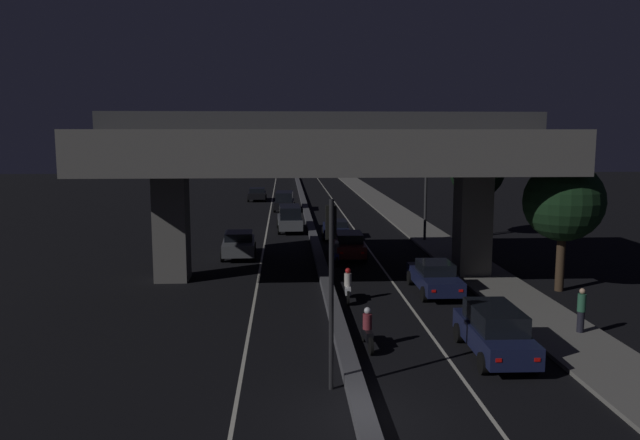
% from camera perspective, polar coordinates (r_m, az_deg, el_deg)
% --- Properties ---
extents(ground_plane, '(200.00, 200.00, 0.00)m').
position_cam_1_polar(ground_plane, '(17.06, 3.95, -17.78)').
color(ground_plane, black).
extents(lane_line_left_inner, '(0.12, 126.00, 0.00)m').
position_cam_1_polar(lane_line_left_inner, '(50.80, -4.79, -0.42)').
color(lane_line_left_inner, beige).
rests_on(lane_line_left_inner, ground_plane).
extents(lane_line_right_inner, '(0.12, 126.00, 0.00)m').
position_cam_1_polar(lane_line_right_inner, '(51.07, 2.80, -0.35)').
color(lane_line_right_inner, beige).
rests_on(lane_line_right_inner, ground_plane).
extents(median_divider, '(0.56, 126.00, 0.34)m').
position_cam_1_polar(median_divider, '(50.80, -0.99, -0.20)').
color(median_divider, '#4C4C51').
rests_on(median_divider, ground_plane).
extents(sidewalk_right, '(2.98, 126.00, 0.15)m').
position_cam_1_polar(sidewalk_right, '(45.04, 9.93, -1.50)').
color(sidewalk_right, slate).
rests_on(sidewalk_right, ground_plane).
extents(elevated_overpass, '(22.49, 10.70, 8.45)m').
position_cam_1_polar(elevated_overpass, '(31.37, 0.38, 6.06)').
color(elevated_overpass, '#5B5956').
rests_on(elevated_overpass, ground_plane).
extents(traffic_light_left_of_median, '(0.30, 0.49, 5.57)m').
position_cam_1_polar(traffic_light_left_of_median, '(17.79, 1.03, -3.79)').
color(traffic_light_left_of_median, black).
rests_on(traffic_light_left_of_median, ground_plane).
extents(street_lamp, '(2.81, 0.32, 8.09)m').
position_cam_1_polar(street_lamp, '(42.57, 9.15, 4.41)').
color(street_lamp, '#2D2D30').
rests_on(street_lamp, ground_plane).
extents(car_dark_blue_lead, '(1.90, 4.56, 1.70)m').
position_cam_1_polar(car_dark_blue_lead, '(21.79, 15.66, -9.73)').
color(car_dark_blue_lead, '#141938').
rests_on(car_dark_blue_lead, ground_plane).
extents(car_dark_blue_second, '(1.85, 4.75, 1.49)m').
position_cam_1_polar(car_dark_blue_second, '(29.58, 10.42, -5.13)').
color(car_dark_blue_second, '#141938').
rests_on(car_dark_blue_second, ground_plane).
extents(car_dark_red_third, '(1.93, 4.72, 1.52)m').
position_cam_1_polar(car_dark_red_third, '(37.39, 2.66, -2.23)').
color(car_dark_red_third, '#591414').
rests_on(car_dark_red_third, ground_plane).
extents(car_dark_blue_fourth, '(2.07, 4.24, 1.27)m').
position_cam_1_polar(car_dark_blue_fourth, '(44.26, 1.44, -0.77)').
color(car_dark_blue_fourth, '#141938').
rests_on(car_dark_blue_fourth, ground_plane).
extents(car_grey_lead_oncoming, '(2.15, 4.19, 1.51)m').
position_cam_1_polar(car_grey_lead_oncoming, '(37.67, -7.43, -2.19)').
color(car_grey_lead_oncoming, '#515459').
rests_on(car_grey_lead_oncoming, ground_plane).
extents(car_grey_second_oncoming, '(2.01, 4.78, 1.94)m').
position_cam_1_polar(car_grey_second_oncoming, '(47.12, -2.79, 0.20)').
color(car_grey_second_oncoming, '#515459').
rests_on(car_grey_second_oncoming, ground_plane).
extents(car_black_third_oncoming, '(2.08, 4.69, 1.81)m').
position_cam_1_polar(car_black_third_oncoming, '(59.74, -3.27, 1.78)').
color(car_black_third_oncoming, black).
rests_on(car_black_third_oncoming, ground_plane).
extents(car_black_fourth_oncoming, '(2.04, 4.17, 1.37)m').
position_cam_1_polar(car_black_fourth_oncoming, '(68.80, -5.77, 2.38)').
color(car_black_fourth_oncoming, black).
rests_on(car_black_fourth_oncoming, ground_plane).
extents(motorcycle_black_filtering_near, '(0.34, 1.97, 1.45)m').
position_cam_1_polar(motorcycle_black_filtering_near, '(21.95, 4.36, -10.08)').
color(motorcycle_black_filtering_near, black).
rests_on(motorcycle_black_filtering_near, ground_plane).
extents(motorcycle_white_filtering_mid, '(0.34, 1.88, 1.50)m').
position_cam_1_polar(motorcycle_white_filtering_mid, '(27.73, 2.56, -6.16)').
color(motorcycle_white_filtering_mid, black).
rests_on(motorcycle_white_filtering_mid, ground_plane).
extents(motorcycle_blue_filtering_far, '(0.34, 1.93, 1.38)m').
position_cam_1_polar(motorcycle_blue_filtering_far, '(35.31, 1.54, -3.15)').
color(motorcycle_blue_filtering_far, black).
rests_on(motorcycle_blue_filtering_far, ground_plane).
extents(pedestrian_on_sidewalk, '(0.30, 0.30, 1.65)m').
position_cam_1_polar(pedestrian_on_sidewalk, '(24.94, 22.78, -7.59)').
color(pedestrian_on_sidewalk, black).
rests_on(pedestrian_on_sidewalk, sidewalk_right).
extents(roadside_tree_kerbside_near, '(3.71, 3.71, 6.11)m').
position_cam_1_polar(roadside_tree_kerbside_near, '(31.03, 21.38, 1.55)').
color(roadside_tree_kerbside_near, '#38281C').
rests_on(roadside_tree_kerbside_near, ground_plane).
extents(roadside_tree_kerbside_mid, '(3.84, 3.84, 6.64)m').
position_cam_1_polar(roadside_tree_kerbside_mid, '(45.43, 14.17, 4.34)').
color(roadside_tree_kerbside_mid, '#2D2116').
rests_on(roadside_tree_kerbside_mid, ground_plane).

